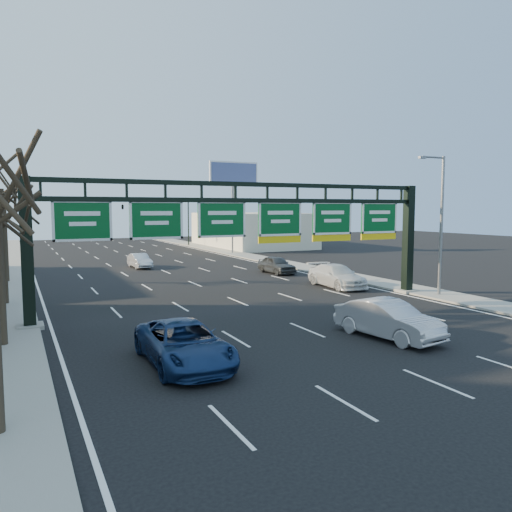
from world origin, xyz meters
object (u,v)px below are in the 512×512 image
sign_gantry (254,227)px  car_white_wagon (337,276)px  car_blue_suv (184,344)px  car_silver_sedan (388,319)px

sign_gantry → car_white_wagon: 10.31m
car_blue_suv → car_silver_sedan: size_ratio=1.12×
car_silver_sedan → car_white_wagon: size_ratio=0.91×
car_blue_suv → car_white_wagon: 20.08m
sign_gantry → car_silver_sedan: size_ratio=4.85×
car_blue_suv → car_white_wagon: bearing=39.3°
sign_gantry → car_blue_suv: sign_gantry is taller
car_blue_suv → car_white_wagon: car_white_wagon is taller
sign_gantry → car_silver_sedan: 9.88m
car_silver_sedan → car_white_wagon: bearing=55.1°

